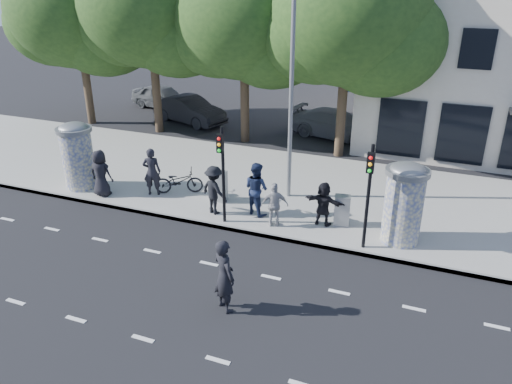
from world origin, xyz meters
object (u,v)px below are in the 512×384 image
at_px(ad_column_right, 404,201).
at_px(man_road, 224,276).
at_px(ped_a, 101,173).
at_px(bicycle, 179,181).
at_px(ped_e, 275,205).
at_px(ped_f, 324,204).
at_px(traffic_pole_near, 222,166).
at_px(traffic_pole_far, 369,187).
at_px(car_mid, 190,110).
at_px(ped_b, 152,172).
at_px(cabinet_right, 342,210).
at_px(ped_c, 256,189).
at_px(ped_d, 214,190).
at_px(cabinet_left, 219,186).
at_px(car_right, 336,124).
at_px(street_lamp, 291,75).
at_px(ad_column_left, 77,154).
at_px(car_left, 163,97).

height_order(ad_column_right, man_road, ad_column_right).
xyz_separation_m(ped_a, bicycle, (2.63, 1.27, -0.42)).
bearing_deg(ped_e, ped_f, -173.81).
bearing_deg(man_road, traffic_pole_near, -30.82).
bearing_deg(traffic_pole_far, car_mid, 137.82).
distance_m(ped_b, ped_f, 6.74).
xyz_separation_m(ped_a, ped_b, (1.77, 0.79, 0.03)).
height_order(ped_e, cabinet_right, ped_e).
bearing_deg(traffic_pole_near, ad_column_right, 8.89).
xyz_separation_m(ped_c, bicycle, (-3.45, 0.57, -0.47)).
relative_size(ad_column_right, ped_a, 1.45).
bearing_deg(bicycle, ped_c, -125.00).
relative_size(ped_e, man_road, 0.77).
relative_size(traffic_pole_near, ped_a, 1.86).
relative_size(traffic_pole_near, ped_d, 1.91).
relative_size(ped_e, car_mid, 0.34).
xyz_separation_m(bicycle, cabinet_left, (1.75, -0.07, 0.10)).
height_order(traffic_pole_far, man_road, traffic_pole_far).
bearing_deg(bicycle, cabinet_left, -117.98).
bearing_deg(man_road, ped_d, -27.47).
relative_size(traffic_pole_near, ped_e, 2.17).
bearing_deg(ad_column_right, bicycle, 175.21).
distance_m(traffic_pole_near, car_right, 11.37).
distance_m(traffic_pole_far, street_lamp, 5.12).
xyz_separation_m(ad_column_left, cabinet_right, (10.42, 0.57, -0.85)).
relative_size(street_lamp, ped_b, 4.27).
bearing_deg(traffic_pole_far, ped_e, 172.98).
bearing_deg(cabinet_right, ped_c, 172.77).
distance_m(bicycle, cabinet_left, 1.76).
height_order(ped_c, man_road, ped_c).
bearing_deg(ped_d, ad_column_left, 20.50).
bearing_deg(car_mid, ped_a, -152.16).
height_order(traffic_pole_near, car_left, traffic_pole_near).
height_order(ad_column_left, ped_a, ad_column_left).
xyz_separation_m(traffic_pole_far, ped_d, (-5.40, 0.54, -1.19)).
bearing_deg(man_road, ped_e, -52.83).
distance_m(man_road, car_mid, 17.54).
height_order(ad_column_right, traffic_pole_far, traffic_pole_far).
distance_m(traffic_pole_near, traffic_pole_far, 4.80).
height_order(ad_column_left, car_right, ad_column_left).
distance_m(traffic_pole_near, ped_f, 3.64).
bearing_deg(car_right, ad_column_left, 154.59).
bearing_deg(car_left, cabinet_left, -129.87).
bearing_deg(ad_column_right, ped_c, 178.36).
distance_m(ped_a, car_right, 12.72).
bearing_deg(ped_d, ped_f, -149.81).
height_order(ped_d, ped_e, ped_d).
relative_size(ad_column_right, car_mid, 0.58).
distance_m(traffic_pole_near, street_lamp, 4.07).
distance_m(ped_e, car_mid, 13.68).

